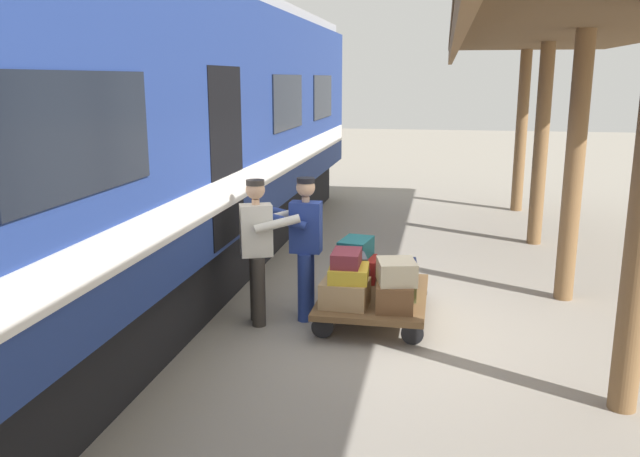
{
  "coord_description": "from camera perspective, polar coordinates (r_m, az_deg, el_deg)",
  "views": [
    {
      "loc": [
        -0.33,
        7.09,
        2.82
      ],
      "look_at": [
        1.01,
        -0.01,
        1.15
      ],
      "focal_mm": 36.61,
      "sensor_mm": 36.0,
      "label": 1
    }
  ],
  "objects": [
    {
      "name": "porter_by_door",
      "position": [
        7.54,
        -5.41,
        -1.59
      ],
      "size": [
        0.74,
        0.59,
        1.7
      ],
      "color": "#332D28",
      "rests_on": "ground_plane"
    },
    {
      "name": "suitcase_burgundy_valise",
      "position": [
        7.32,
        2.33,
        -2.61
      ],
      "size": [
        0.32,
        0.46,
        0.17
      ],
      "primitive_type": "cube",
      "rotation": [
        0.0,
        0.0,
        0.02
      ],
      "color": "maroon",
      "rests_on": "suitcase_yellow_case"
    },
    {
      "name": "suitcase_brown_leather",
      "position": [
        7.31,
        6.54,
        -5.86
      ],
      "size": [
        0.44,
        0.52,
        0.3
      ],
      "primitive_type": "cube",
      "rotation": [
        0.0,
        0.0,
        0.07
      ],
      "color": "brown",
      "rests_on": "luggage_cart"
    },
    {
      "name": "ground_plane",
      "position": [
        7.64,
        7.52,
        -8.77
      ],
      "size": [
        60.0,
        60.0,
        0.0
      ],
      "primitive_type": "plane",
      "color": "gray"
    },
    {
      "name": "porter_in_overalls",
      "position": [
        7.67,
        -1.39,
        -1.29
      ],
      "size": [
        0.67,
        0.42,
        1.7
      ],
      "color": "navy",
      "rests_on": "ground_plane"
    },
    {
      "name": "suitcase_olive_duffel",
      "position": [
        7.78,
        6.81,
        -4.83
      ],
      "size": [
        0.47,
        0.61,
        0.26
      ],
      "primitive_type": "cube",
      "rotation": [
        0.0,
        0.0,
        0.05
      ],
      "color": "brown",
      "rests_on": "luggage_cart"
    },
    {
      "name": "suitcase_red_plastic",
      "position": [
        8.29,
        3.19,
        -3.53
      ],
      "size": [
        0.51,
        0.47,
        0.29
      ],
      "primitive_type": "cube",
      "rotation": [
        0.0,
        0.0,
        0.03
      ],
      "color": "#AD231E",
      "rests_on": "luggage_cart"
    },
    {
      "name": "suitcase_cream_canvas",
      "position": [
        7.24,
        6.71,
        -3.77
      ],
      "size": [
        0.49,
        0.53,
        0.25
      ],
      "primitive_type": "cube",
      "rotation": [
        0.0,
        0.0,
        0.22
      ],
      "color": "beige",
      "rests_on": "suitcase_brown_leather"
    },
    {
      "name": "suitcase_slate_roller",
      "position": [
        7.75,
        2.58,
        -3.19
      ],
      "size": [
        0.47,
        0.48,
        0.24
      ],
      "primitive_type": "cube",
      "rotation": [
        0.0,
        0.0,
        0.24
      ],
      "color": "#4C515B",
      "rests_on": "suitcase_maroon_trunk"
    },
    {
      "name": "suitcase_maroon_trunk",
      "position": [
        7.84,
        2.72,
        -4.76
      ],
      "size": [
        0.41,
        0.63,
        0.22
      ],
      "primitive_type": "cube",
      "rotation": [
        0.0,
        0.0,
        -0.07
      ],
      "color": "maroon",
      "rests_on": "luggage_cart"
    },
    {
      "name": "suitcase_tan_vintage",
      "position": [
        7.37,
        2.2,
        -5.66
      ],
      "size": [
        0.54,
        0.49,
        0.29
      ],
      "primitive_type": "cube",
      "rotation": [
        0.0,
        0.0,
        -0.05
      ],
      "color": "tan",
      "rests_on": "luggage_cart"
    },
    {
      "name": "platform_canopy",
      "position": [
        7.27,
        24.01,
        15.35
      ],
      "size": [
        3.2,
        15.66,
        3.56
      ],
      "color": "brown",
      "rests_on": "ground_plane"
    },
    {
      "name": "train_car",
      "position": [
        8.13,
        -18.27,
        7.01
      ],
      "size": [
        3.02,
        17.17,
        4.0
      ],
      "color": "navy",
      "rests_on": "ground_plane"
    },
    {
      "name": "luggage_cart",
      "position": [
        7.86,
        4.73,
        -5.96
      ],
      "size": [
        1.24,
        1.78,
        0.32
      ],
      "color": "brown",
      "rests_on": "ground_plane"
    },
    {
      "name": "suitcase_navy_fabric",
      "position": [
        8.25,
        7.04,
        -3.8
      ],
      "size": [
        0.44,
        0.53,
        0.26
      ],
      "primitive_type": "cube",
      "rotation": [
        0.0,
        0.0,
        0.09
      ],
      "color": "navy",
      "rests_on": "luggage_cart"
    },
    {
      "name": "suitcase_yellow_case",
      "position": [
        7.33,
        2.53,
        -3.93
      ],
      "size": [
        0.46,
        0.51,
        0.16
      ],
      "primitive_type": "cube",
      "rotation": [
        0.0,
        0.0,
        0.06
      ],
      "color": "gold",
      "rests_on": "suitcase_tan_vintage"
    },
    {
      "name": "suitcase_teal_softside",
      "position": [
        8.25,
        3.16,
        -1.72
      ],
      "size": [
        0.43,
        0.57,
        0.24
      ],
      "primitive_type": "cube",
      "rotation": [
        0.0,
        0.0,
        -0.17
      ],
      "color": "#1E666B",
      "rests_on": "suitcase_red_plastic"
    }
  ]
}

